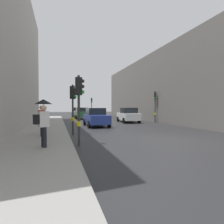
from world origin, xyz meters
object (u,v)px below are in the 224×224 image
object	(u,v)px
car_silver_hatchback	(77,112)
car_green_estate	(82,113)
pedestrian_with_umbrella	(43,107)
pedestrian_with_black_backpack	(43,123)
traffic_light_near_left	(79,97)
car_blue_van	(96,117)
traffic_light_mid_street	(155,101)
traffic_light_far_median	(92,104)
car_white_compact	(128,115)
traffic_light_near_right	(73,100)

from	to	relation	value
car_silver_hatchback	car_green_estate	distance (m)	7.58
pedestrian_with_umbrella	pedestrian_with_black_backpack	distance (m)	3.18
traffic_light_near_left	pedestrian_with_umbrella	bearing A→B (deg)	126.28
car_blue_van	car_silver_hatchback	distance (m)	18.85
traffic_light_mid_street	traffic_light_far_median	size ratio (longest dim) A/B	1.04
car_white_compact	car_green_estate	world-z (taller)	same
traffic_light_far_median	car_white_compact	world-z (taller)	traffic_light_far_median
car_blue_van	pedestrian_with_black_backpack	xyz separation A→B (m)	(-4.14, -8.84, 0.29)
traffic_light_far_median	car_green_estate	distance (m)	5.42
car_white_compact	traffic_light_far_median	bearing A→B (deg)	99.46
traffic_light_far_median	pedestrian_with_black_backpack	world-z (taller)	traffic_light_far_median
traffic_light_mid_street	car_green_estate	bearing A→B (deg)	129.06
car_silver_hatchback	car_white_compact	bearing A→B (deg)	-74.12
car_silver_hatchback	pedestrian_with_black_backpack	world-z (taller)	pedestrian_with_black_backpack
traffic_light_mid_street	traffic_light_far_median	xyz separation A→B (m)	(-5.09, 13.82, -0.10)
pedestrian_with_black_backpack	traffic_light_mid_street	bearing A→B (deg)	42.79
pedestrian_with_umbrella	car_green_estate	bearing A→B (deg)	75.27
traffic_light_far_median	pedestrian_with_umbrella	distance (m)	22.68
traffic_light_near_right	car_blue_van	world-z (taller)	traffic_light_near_right
car_white_compact	car_green_estate	size ratio (longest dim) A/B	1.03
car_blue_van	pedestrian_with_umbrella	world-z (taller)	pedestrian_with_umbrella
traffic_light_far_median	traffic_light_near_left	world-z (taller)	traffic_light_far_median
pedestrian_with_black_backpack	traffic_light_near_right	bearing A→B (deg)	68.72
traffic_light_mid_street	car_white_compact	bearing A→B (deg)	158.83
car_white_compact	pedestrian_with_umbrella	bearing A→B (deg)	-135.15
traffic_light_mid_street	car_blue_van	bearing A→B (deg)	-164.99
car_silver_hatchback	traffic_light_mid_street	bearing A→B (deg)	-66.14
car_blue_van	traffic_light_near_left	bearing A→B (deg)	-107.21
car_silver_hatchback	car_green_estate	xyz separation A→B (m)	(-0.05, -7.58, 0.00)
car_green_estate	pedestrian_with_black_backpack	bearing A→B (deg)	-101.97
traffic_light_mid_street	traffic_light_far_median	bearing A→B (deg)	110.22
traffic_light_far_median	car_blue_van	bearing A→B (deg)	-99.06
traffic_light_near_right	pedestrian_with_umbrella	size ratio (longest dim) A/B	1.55
car_blue_van	car_green_estate	size ratio (longest dim) A/B	1.00
pedestrian_with_black_backpack	pedestrian_with_umbrella	bearing A→B (deg)	93.80
traffic_light_near_left	car_green_estate	bearing A→B (deg)	82.19
traffic_light_mid_street	pedestrian_with_umbrella	distance (m)	14.29
traffic_light_mid_street	car_white_compact	xyz separation A→B (m)	(-2.98, 1.15, -1.70)
traffic_light_mid_street	car_silver_hatchback	size ratio (longest dim) A/B	0.87
traffic_light_near_right	pedestrian_with_umbrella	world-z (taller)	traffic_light_near_right
traffic_light_far_median	traffic_light_near_right	bearing A→B (deg)	-103.83
traffic_light_far_median	car_silver_hatchback	size ratio (longest dim) A/B	0.84
traffic_light_far_median	car_blue_van	distance (m)	16.14
car_green_estate	pedestrian_with_umbrella	distance (m)	17.62
car_white_compact	car_green_estate	distance (m)	9.25
traffic_light_near_right	car_silver_hatchback	bearing A→B (deg)	83.41
traffic_light_mid_street	car_green_estate	xyz separation A→B (m)	(-7.49, 9.23, -1.70)
car_blue_van	traffic_light_mid_street	bearing A→B (deg)	15.01
traffic_light_near_left	car_silver_hatchback	xyz separation A→B (m)	(2.72, 27.05, -1.44)
car_blue_van	car_white_compact	distance (m)	5.64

